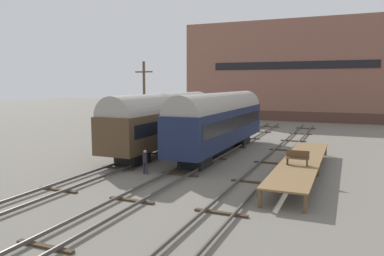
% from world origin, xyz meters
% --- Properties ---
extents(ground_plane, '(200.00, 200.00, 0.00)m').
position_xyz_m(ground_plane, '(0.00, 0.00, 0.00)').
color(ground_plane, '#6B665B').
extents(track_left, '(2.60, 60.00, 0.26)m').
position_xyz_m(track_left, '(-4.87, 0.00, 0.14)').
color(track_left, '#4C4742').
rests_on(track_left, ground).
extents(track_middle, '(2.60, 60.00, 0.26)m').
position_xyz_m(track_middle, '(0.00, 0.00, 0.14)').
color(track_middle, '#4C4742').
rests_on(track_middle, ground).
extents(track_right, '(2.60, 60.00, 0.26)m').
position_xyz_m(track_right, '(4.87, 0.00, 0.14)').
color(track_right, '#4C4742').
rests_on(track_right, ground).
extents(train_car_navy, '(2.98, 17.35, 5.31)m').
position_xyz_m(train_car_navy, '(0.00, 5.33, 3.03)').
color(train_car_navy, black).
rests_on(train_car_navy, ground).
extents(train_car_brown, '(3.13, 16.38, 5.21)m').
position_xyz_m(train_car_brown, '(-4.87, 4.28, 2.94)').
color(train_car_brown, black).
rests_on(train_car_brown, ground).
extents(station_platform, '(2.45, 15.63, 1.00)m').
position_xyz_m(station_platform, '(7.42, 0.30, 0.92)').
color(station_platform, brown).
rests_on(station_platform, ground).
extents(bench, '(1.40, 0.40, 0.91)m').
position_xyz_m(bench, '(7.34, -1.35, 1.48)').
color(bench, brown).
rests_on(bench, station_platform).
extents(person_worker, '(0.32, 0.32, 1.66)m').
position_xyz_m(person_worker, '(-2.29, -3.63, 0.99)').
color(person_worker, '#282833').
rests_on(person_worker, ground).
extents(utility_pole, '(1.80, 0.24, 8.13)m').
position_xyz_m(utility_pole, '(-7.81, 5.86, 4.23)').
color(utility_pole, '#473828').
rests_on(utility_pole, ground).
extents(warehouse_building, '(36.31, 10.69, 16.25)m').
position_xyz_m(warehouse_building, '(1.37, 41.57, 8.13)').
color(warehouse_building, '#4F342A').
rests_on(warehouse_building, ground).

